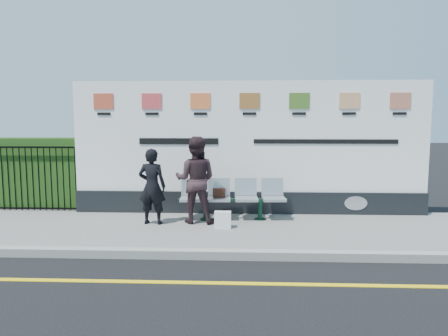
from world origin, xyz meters
The scene contains 12 objects.
ground centered at (0.00, 0.00, 0.00)m, with size 80.00×80.00×0.00m, color black.
pavement centered at (0.00, 2.50, 0.06)m, with size 14.00×3.00×0.12m, color slate.
kerb centered at (0.00, 1.00, 0.07)m, with size 14.00×0.18×0.14m, color gray.
yellow_line centered at (0.00, 0.00, 0.00)m, with size 14.00×0.10×0.01m, color yellow.
billboard centered at (0.50, 3.85, 1.42)m, with size 8.00×0.30×3.00m.
hedge centered at (-4.58, 4.30, 0.97)m, with size 2.35×0.70×1.70m, color #234A16.
railing centered at (-4.58, 3.85, 0.89)m, with size 2.05×0.06×1.54m, color black, non-canonical shape.
bench centered at (0.14, 3.14, 0.36)m, with size 2.23×0.58×0.48m, color #ADB2B6, non-canonical shape.
woman_left centered at (-1.49, 2.73, 0.90)m, with size 0.57×0.37×1.55m, color black.
woman_right centered at (-0.62, 2.89, 1.01)m, with size 0.87×0.68×1.79m, color #322025.
handbag_brown centered at (-0.15, 3.13, 0.70)m, with size 0.26×0.11×0.20m, color #32170E.
carrier_bag_white centered at (-0.04, 2.46, 0.28)m, with size 0.32×0.19×0.32m, color white.
Camera 1 is at (0.31, -5.23, 2.18)m, focal length 32.00 mm.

